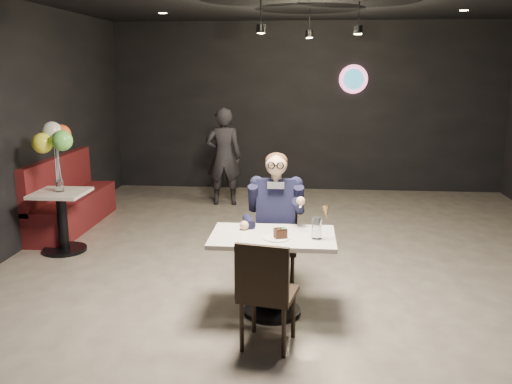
# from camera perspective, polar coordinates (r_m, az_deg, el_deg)

# --- Properties ---
(floor) EXTENTS (9.00, 9.00, 0.00)m
(floor) POSITION_cam_1_polar(r_m,az_deg,el_deg) (5.80, 5.29, -9.39)
(floor) COLOR gray
(floor) RESTS_ON ground
(wall_sign) EXTENTS (0.50, 0.06, 0.50)m
(wall_sign) POSITION_cam_1_polar(r_m,az_deg,el_deg) (9.87, 10.22, 11.61)
(wall_sign) COLOR pink
(wall_sign) RESTS_ON floor
(pendant_lights) EXTENTS (1.40, 1.20, 0.36)m
(pendant_lights) POSITION_cam_1_polar(r_m,az_deg,el_deg) (7.39, 5.74, 18.19)
(pendant_lights) COLOR black
(pendant_lights) RESTS_ON floor
(main_table) EXTENTS (1.10, 0.70, 0.75)m
(main_table) POSITION_cam_1_polar(r_m,az_deg,el_deg) (4.95, 1.75, -8.68)
(main_table) COLOR silver
(main_table) RESTS_ON floor
(chair_far) EXTENTS (0.42, 0.46, 0.92)m
(chair_far) POSITION_cam_1_polar(r_m,az_deg,el_deg) (5.43, 2.09, -5.71)
(chair_far) COLOR black
(chair_far) RESTS_ON floor
(chair_near) EXTENTS (0.50, 0.53, 0.92)m
(chair_near) POSITION_cam_1_polar(r_m,az_deg,el_deg) (4.38, 1.31, -10.42)
(chair_near) COLOR black
(chair_near) RESTS_ON floor
(seated_man) EXTENTS (0.60, 0.80, 1.44)m
(seated_man) POSITION_cam_1_polar(r_m,az_deg,el_deg) (5.35, 2.11, -3.07)
(seated_man) COLOR black
(seated_man) RESTS_ON floor
(dessert_plate) EXTENTS (0.24, 0.24, 0.01)m
(dessert_plate) POSITION_cam_1_polar(r_m,az_deg,el_deg) (4.71, 2.18, -4.86)
(dessert_plate) COLOR white
(dessert_plate) RESTS_ON main_table
(cake_slice) EXTENTS (0.13, 0.11, 0.07)m
(cake_slice) POSITION_cam_1_polar(r_m,az_deg,el_deg) (4.70, 2.59, -4.39)
(cake_slice) COLOR black
(cake_slice) RESTS_ON dessert_plate
(mint_leaf) EXTENTS (0.06, 0.04, 0.01)m
(mint_leaf) POSITION_cam_1_polar(r_m,az_deg,el_deg) (4.70, 2.98, -3.83)
(mint_leaf) COLOR green
(mint_leaf) RESTS_ON cake_slice
(sundae_glass) EXTENTS (0.08, 0.08, 0.19)m
(sundae_glass) POSITION_cam_1_polar(r_m,az_deg,el_deg) (4.72, 6.39, -3.79)
(sundae_glass) COLOR silver
(sundae_glass) RESTS_ON main_table
(wafer_cone) EXTENTS (0.07, 0.07, 0.12)m
(wafer_cone) POSITION_cam_1_polar(r_m,az_deg,el_deg) (4.68, 7.40, -2.14)
(wafer_cone) COLOR tan
(wafer_cone) RESTS_ON sundae_glass
(booth_bench) EXTENTS (0.50, 2.00, 1.00)m
(booth_bench) POSITION_cam_1_polar(r_m,az_deg,el_deg) (7.96, -18.77, -0.06)
(booth_bench) COLOR #470F10
(booth_bench) RESTS_ON floor
(side_table) EXTENTS (0.60, 0.60, 0.75)m
(side_table) POSITION_cam_1_polar(r_m,az_deg,el_deg) (6.98, -19.68, -2.95)
(side_table) COLOR silver
(side_table) RESTS_ON floor
(balloon_vase) EXTENTS (0.10, 0.10, 0.14)m
(balloon_vase) POSITION_cam_1_polar(r_m,az_deg,el_deg) (6.88, -19.97, 0.63)
(balloon_vase) COLOR silver
(balloon_vase) RESTS_ON side_table
(balloon_bunch) EXTENTS (0.44, 0.44, 0.72)m
(balloon_bunch) POSITION_cam_1_polar(r_m,az_deg,el_deg) (6.80, -20.25, 4.25)
(balloon_bunch) COLOR #FFFE35
(balloon_bunch) RESTS_ON balloon_vase
(passerby) EXTENTS (0.61, 0.43, 1.58)m
(passerby) POSITION_cam_1_polar(r_m,az_deg,el_deg) (8.79, -3.41, 3.73)
(passerby) COLOR black
(passerby) RESTS_ON floor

